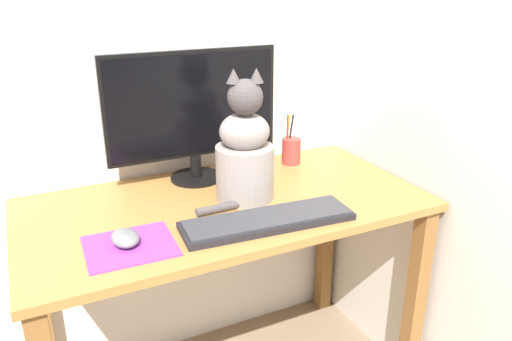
% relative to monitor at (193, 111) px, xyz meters
% --- Properties ---
extents(wall_back, '(7.00, 0.04, 2.50)m').
position_rel_monitor_xyz_m(wall_back, '(0.02, 0.13, 0.29)').
color(wall_back, silver).
rests_on(wall_back, ground_plane).
extents(wall_side_right, '(0.04, 7.00, 2.50)m').
position_rel_monitor_xyz_m(wall_side_right, '(0.64, -0.21, 0.29)').
color(wall_side_right, silver).
rests_on(wall_side_right, ground_plane).
extents(desk, '(1.19, 0.61, 0.73)m').
position_rel_monitor_xyz_m(desk, '(0.02, -0.21, -0.35)').
color(desk, '#A87038').
rests_on(desk, ground_plane).
extents(monitor, '(0.56, 0.17, 0.42)m').
position_rel_monitor_xyz_m(monitor, '(0.00, 0.00, 0.00)').
color(monitor, black).
rests_on(monitor, desk).
extents(keyboard, '(0.48, 0.17, 0.02)m').
position_rel_monitor_xyz_m(keyboard, '(0.07, -0.39, -0.22)').
color(keyboard, black).
rests_on(keyboard, desk).
extents(mousepad_left, '(0.22, 0.20, 0.00)m').
position_rel_monitor_xyz_m(mousepad_left, '(-0.30, -0.35, -0.23)').
color(mousepad_left, purple).
rests_on(mousepad_left, desk).
extents(computer_mouse_left, '(0.07, 0.10, 0.03)m').
position_rel_monitor_xyz_m(computer_mouse_left, '(-0.31, -0.34, -0.21)').
color(computer_mouse_left, slate).
rests_on(computer_mouse_left, mousepad_left).
extents(cat, '(0.29, 0.22, 0.40)m').
position_rel_monitor_xyz_m(cat, '(0.08, -0.21, -0.09)').
color(cat, gray).
rests_on(cat, desk).
extents(pen_cup, '(0.07, 0.07, 0.18)m').
position_rel_monitor_xyz_m(pen_cup, '(0.36, -0.01, -0.18)').
color(pen_cup, '#B23833').
rests_on(pen_cup, desk).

